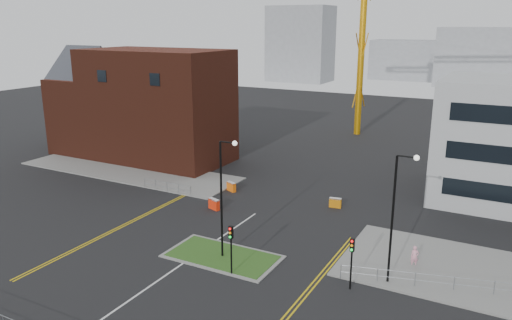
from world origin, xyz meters
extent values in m
plane|color=black|center=(0.00, 0.00, 0.00)|extent=(200.00, 200.00, 0.00)
cube|color=slate|center=(-20.00, 22.00, 0.06)|extent=(28.00, 8.00, 0.12)
cube|color=slate|center=(2.00, 8.00, 0.04)|extent=(8.60, 4.60, 0.08)
cube|color=#27511B|center=(2.00, 8.00, 0.06)|extent=(8.00, 4.00, 0.12)
cube|color=#4E1F13|center=(-20.00, 28.00, 7.00)|extent=(18.00, 10.00, 14.00)
cube|color=black|center=(-24.00, 22.98, 11.00)|extent=(1.40, 0.10, 1.40)
cube|color=black|center=(-16.00, 22.98, 11.00)|extent=(1.40, 0.10, 1.40)
cube|color=#4E1F13|center=(-32.00, 28.00, 5.00)|extent=(6.00, 10.00, 10.00)
cube|color=#2D3038|center=(-32.00, 28.00, 10.00)|extent=(6.40, 8.49, 8.49)
cylinder|color=orange|center=(-2.00, 55.00, 16.51)|extent=(1.00, 1.00, 33.02)
cylinder|color=black|center=(2.00, 8.00, 4.50)|extent=(0.16, 0.16, 9.00)
cylinder|color=black|center=(2.60, 8.00, 9.00)|extent=(1.20, 0.10, 0.10)
sphere|color=silver|center=(3.20, 8.00, 9.00)|extent=(0.36, 0.36, 0.36)
cylinder|color=black|center=(14.00, 10.00, 4.50)|extent=(0.16, 0.16, 9.00)
cylinder|color=black|center=(14.60, 10.00, 9.00)|extent=(1.20, 0.10, 0.10)
sphere|color=silver|center=(15.20, 10.00, 9.00)|extent=(0.36, 0.36, 0.36)
cylinder|color=black|center=(4.00, 6.00, 1.50)|extent=(0.12, 0.12, 3.00)
cube|color=black|center=(4.00, 6.00, 3.20)|extent=(0.28, 0.22, 0.90)
sphere|color=red|center=(4.00, 5.87, 3.50)|extent=(0.18, 0.18, 0.18)
sphere|color=orange|center=(4.00, 5.87, 3.20)|extent=(0.18, 0.18, 0.18)
sphere|color=#0CCC33|center=(4.00, 5.87, 2.90)|extent=(0.18, 0.18, 0.18)
cylinder|color=black|center=(12.00, 8.00, 1.50)|extent=(0.12, 0.12, 3.00)
cube|color=black|center=(12.00, 8.00, 3.20)|extent=(0.28, 0.22, 0.90)
sphere|color=red|center=(12.00, 7.87, 3.50)|extent=(0.18, 0.18, 0.18)
sphere|color=orange|center=(12.00, 7.87, 3.20)|extent=(0.18, 0.18, 0.18)
sphere|color=#0CCC33|center=(12.00, 7.87, 2.90)|extent=(0.18, 0.18, 0.18)
cylinder|color=gray|center=(-11.00, 18.00, 1.05)|extent=(6.00, 0.04, 0.04)
cylinder|color=gray|center=(-11.00, 18.00, 0.55)|extent=(6.00, 0.04, 0.04)
cylinder|color=gray|center=(-14.00, 18.00, 0.55)|extent=(0.05, 0.05, 1.10)
cylinder|color=gray|center=(-8.00, 18.00, 0.55)|extent=(0.05, 0.05, 1.10)
cylinder|color=gray|center=(20.50, 11.50, 1.05)|extent=(19.01, 5.04, 0.04)
cylinder|color=gray|center=(20.50, 11.50, 0.55)|extent=(19.01, 5.04, 0.04)
cylinder|color=gray|center=(11.00, 9.00, 0.55)|extent=(0.05, 0.05, 1.10)
cube|color=silver|center=(0.00, 2.00, 0.01)|extent=(0.15, 30.00, 0.01)
cube|color=gold|center=(-9.00, 10.00, 0.01)|extent=(0.12, 24.00, 0.01)
cube|color=gold|center=(-8.70, 10.00, 0.01)|extent=(0.12, 24.00, 0.01)
cube|color=gold|center=(9.50, 6.00, 0.01)|extent=(0.12, 20.00, 0.01)
cube|color=gold|center=(9.80, 6.00, 0.01)|extent=(0.12, 20.00, 0.01)
cube|color=gray|center=(-40.00, 120.00, 11.00)|extent=(18.00, 12.00, 22.00)
cube|color=gray|center=(10.00, 130.00, 8.00)|extent=(24.00, 12.00, 16.00)
cube|color=gray|center=(-8.00, 140.00, 6.00)|extent=(30.00, 12.00, 12.00)
imported|color=#F9A1B8|center=(15.11, 13.27, 0.79)|extent=(0.68, 0.58, 1.59)
cube|color=orange|center=(-5.28, 21.48, 0.49)|extent=(1.23, 0.82, 0.98)
cube|color=silver|center=(-5.28, 21.48, 0.93)|extent=(1.23, 0.82, 0.12)
cube|color=#F92E0D|center=(-4.00, 16.15, 0.51)|extent=(1.30, 0.79, 1.03)
cube|color=silver|center=(-4.00, 16.15, 0.98)|extent=(1.30, 0.79, 0.12)
cube|color=orange|center=(6.00, 22.05, 0.47)|extent=(1.18, 0.53, 0.95)
cube|color=silver|center=(6.00, 22.05, 0.90)|extent=(1.18, 0.53, 0.11)
camera|label=1|loc=(20.52, -21.20, 17.13)|focal=35.00mm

